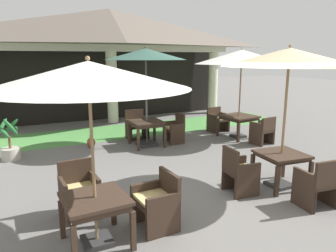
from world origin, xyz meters
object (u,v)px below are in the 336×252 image
patio_chair_mid_right_north (137,126)px  patio_table_near_foreground (281,158)px  patio_chair_mid_left_south (263,131)px  patio_chair_near_foreground_west (239,172)px  patio_umbrella_mid_right (146,56)px  potted_palm_left_edge (10,147)px  patio_umbrella_near_foreground (289,58)px  terracotta_urn (91,142)px  patio_chair_mid_left_north (218,120)px  patio_table_mid_right (147,125)px  patio_table_far_back (95,204)px  patio_chair_far_back_north (79,191)px  patio_table_mid_left (239,118)px  patio_chair_far_back_east (157,202)px  patio_chair_mid_right_east (175,129)px  patio_umbrella_mid_left (242,57)px  patio_chair_near_foreground_south (318,184)px  patio_umbrella_far_back (88,76)px

patio_chair_mid_right_north → patio_table_near_foreground: bearing=105.9°
patio_chair_mid_left_south → patio_chair_near_foreground_west: bearing=-145.8°
patio_umbrella_mid_right → potted_palm_left_edge: size_ratio=2.57×
patio_umbrella_near_foreground → patio_table_near_foreground: bearing=-90.0°
potted_palm_left_edge → terracotta_urn: potted_palm_left_edge is taller
patio_umbrella_near_foreground → potted_palm_left_edge: (-4.87, 4.40, -2.23)m
patio_chair_mid_left_north → patio_table_mid_right: (-2.98, -0.62, 0.24)m
patio_chair_near_foreground_west → patio_table_far_back: 2.94m
patio_chair_near_foreground_west → patio_chair_far_back_north: patio_chair_near_foreground_west is taller
patio_table_far_back → patio_umbrella_mid_right: bearing=58.9°
patio_table_mid_left → patio_chair_far_back_east: 6.20m
patio_table_mid_left → patio_chair_mid_left_south: patio_chair_mid_left_south is taller
patio_chair_mid_right_east → terracotta_urn: size_ratio=2.38×
patio_table_far_back → patio_chair_mid_left_north: bearing=41.6°
patio_chair_near_foreground_west → patio_chair_mid_right_east: size_ratio=1.02×
patio_umbrella_mid_left → patio_chair_mid_right_north: bearing=156.5°
patio_chair_mid_left_south → terracotta_urn: patio_chair_mid_left_south is taller
patio_umbrella_near_foreground → patio_umbrella_mid_right: bearing=107.0°
patio_chair_mid_right_north → patio_chair_near_foreground_south: bearing=102.7°
patio_chair_mid_left_south → patio_chair_mid_right_north: (-3.16, 2.34, 0.01)m
patio_table_mid_left → patio_chair_far_back_east: (-4.78, -3.95, -0.22)m
patio_chair_far_back_east → potted_palm_left_edge: (-1.96, 4.72, -0.08)m
patio_table_mid_right → patio_chair_mid_right_north: size_ratio=1.00×
patio_umbrella_near_foreground → terracotta_urn: size_ratio=7.46×
patio_chair_near_foreground_south → patio_chair_mid_right_north: patio_chair_mid_right_north is taller
patio_table_mid_right → patio_chair_far_back_north: bearing=-128.0°
patio_chair_far_back_east → patio_umbrella_near_foreground: bearing=-85.7°
patio_chair_far_back_north → terracotta_urn: size_ratio=2.40×
patio_chair_near_foreground_south → patio_chair_far_back_east: patio_chair_near_foreground_south is taller
patio_table_mid_right → patio_umbrella_mid_right: size_ratio=0.32×
patio_chair_mid_right_north → patio_chair_mid_right_east: size_ratio=1.02×
terracotta_urn → patio_chair_mid_right_north: bearing=13.0°
patio_table_far_back → patio_umbrella_far_back: patio_umbrella_far_back is taller
patio_umbrella_mid_left → patio_chair_mid_right_north: 3.97m
patio_umbrella_near_foreground → patio_table_mid_left: 4.51m
patio_chair_near_foreground_south → patio_chair_mid_right_east: bearing=99.1°
patio_umbrella_near_foreground → patio_chair_far_back_east: size_ratio=3.26×
patio_chair_mid_left_south → patio_chair_far_back_east: 5.70m
patio_chair_near_foreground_west → patio_chair_mid_right_east: patio_chair_near_foreground_west is taller
patio_chair_near_foreground_west → patio_umbrella_mid_right: (-0.26, 3.91, 2.20)m
patio_chair_far_back_north → potted_palm_left_edge: (-0.97, 3.80, -0.08)m
patio_chair_far_back_north → potted_palm_left_edge: 3.92m
patio_umbrella_far_back → patio_chair_mid_left_north: bearing=41.6°
patio_chair_mid_left_north → terracotta_urn: 4.52m
patio_chair_near_foreground_south → patio_chair_mid_left_south: patio_chair_near_foreground_south is taller
patio_table_near_foreground → patio_table_mid_left: (1.86, 3.62, 0.03)m
patio_umbrella_near_foreground → patio_chair_near_foreground_west: 2.36m
patio_chair_near_foreground_west → patio_table_far_back: bearing=-73.9°
patio_chair_mid_left_south → patio_table_mid_right: bearing=150.1°
patio_chair_mid_left_north → potted_palm_left_edge: potted_palm_left_edge is taller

